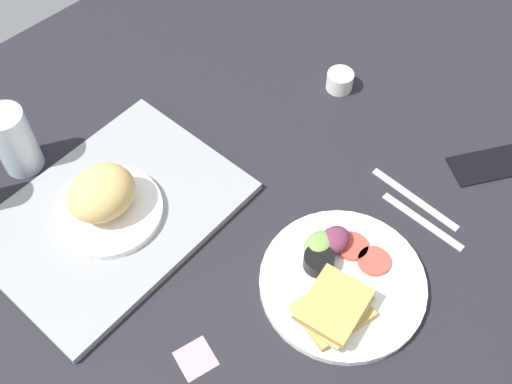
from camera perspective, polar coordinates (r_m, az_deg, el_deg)
The scene contains 10 objects.
ground_plane at distance 112.73cm, azimuth 0.35°, elevation -3.08°, with size 190.00×150.00×3.00cm, color black.
serving_tray at distance 114.32cm, azimuth -13.20°, elevation -1.97°, with size 45.00×33.00×1.60cm, color gray.
bread_plate_near at distance 110.53cm, azimuth -13.99°, elevation -0.62°, with size 19.48×19.48×9.84cm.
plate_with_salad at distance 104.44cm, azimuth 7.72°, elevation -8.23°, with size 28.23×28.23×5.40cm.
drinking_glass at distance 122.06cm, azimuth -21.65°, elevation 4.47°, with size 7.50×7.50×13.93cm, color silver.
espresso_cup at distance 132.22cm, azimuth 7.82°, elevation 10.24°, with size 5.60×5.60×4.00cm, color silver.
fork at distance 115.14cm, azimuth 15.26°, elevation -2.63°, with size 17.00×1.40×0.50cm, color #B7B7BC.
knife at distance 117.59cm, azimuth 14.58°, elevation -0.59°, with size 19.00×1.40×0.50cm, color #B7B7BC.
cell_phone at distance 126.50cm, azimuth 20.81°, elevation 2.39°, with size 14.40×7.20×0.80cm, color black.
sticky_note at distance 100.49cm, azimuth -5.64°, elevation -15.20°, with size 5.60×5.60×0.12cm, color pink.
Camera 1 is at (-42.28, -41.78, 94.29)cm, focal length 42.91 mm.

